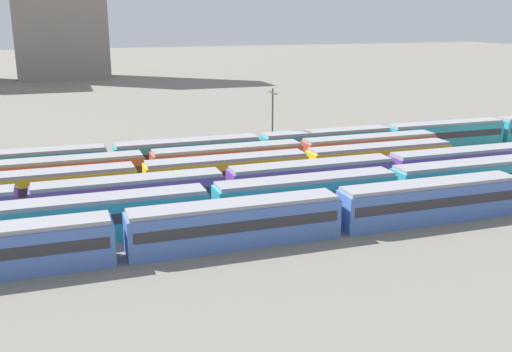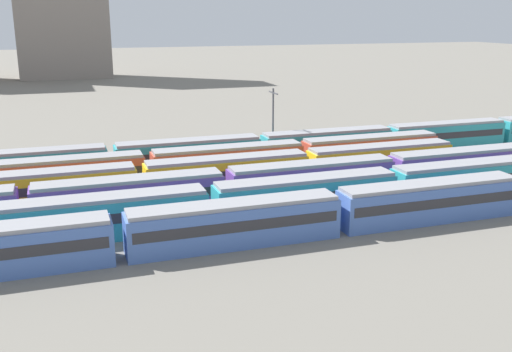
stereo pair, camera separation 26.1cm
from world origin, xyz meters
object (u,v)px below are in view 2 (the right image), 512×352
train_track_1 (210,206)px  catenary_pole_1 (273,119)px  train_track_4 (148,168)px  train_track_5 (261,149)px  train_track_0 (119,236)px  train_track_2 (225,187)px  train_track_3 (140,181)px

train_track_1 → catenary_pole_1: (14.92, 24.00, 3.23)m
train_track_4 → train_track_5: (15.30, 5.20, 0.00)m
train_track_1 → train_track_4: same height
train_track_0 → train_track_5: bearing=51.4°
train_track_1 → train_track_2: same height
train_track_2 → train_track_3: bearing=146.1°
catenary_pole_1 → train_track_0: bearing=-129.0°
train_track_1 → train_track_5: same height
train_track_4 → catenary_pole_1: catenary_pole_1 is taller
train_track_2 → train_track_3: size_ratio=1.00×
train_track_0 → train_track_2: (11.60, 10.40, 0.00)m
train_track_0 → catenary_pole_1: bearing=51.0°
train_track_3 → catenary_pole_1: (19.77, 13.60, 3.23)m
train_track_0 → train_track_4: 21.50m
train_track_3 → train_track_1: bearing=-65.0°
catenary_pole_1 → train_track_3: bearing=-145.5°
train_track_2 → catenary_pole_1: size_ratio=8.11×
train_track_3 → catenary_pole_1: 24.21m
train_track_4 → train_track_5: bearing=18.8°
train_track_3 → catenary_pole_1: catenary_pole_1 is taller
train_track_4 → train_track_3: bearing=-107.1°
train_track_2 → train_track_3: 9.33m
train_track_1 → train_track_2: 5.95m
train_track_1 → train_track_5: bearing=59.9°
train_track_0 → train_track_1: (8.69, 5.20, 0.00)m
train_track_3 → train_track_4: (1.59, 5.20, 0.00)m
train_track_2 → train_track_4: 12.08m
train_track_4 → catenary_pole_1: bearing=24.8°
catenary_pole_1 → train_track_1: bearing=-121.9°
train_track_0 → train_track_3: (3.85, 15.60, 0.00)m
train_track_1 → train_track_2: (2.90, 5.20, 0.00)m
train_track_3 → train_track_5: bearing=31.6°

